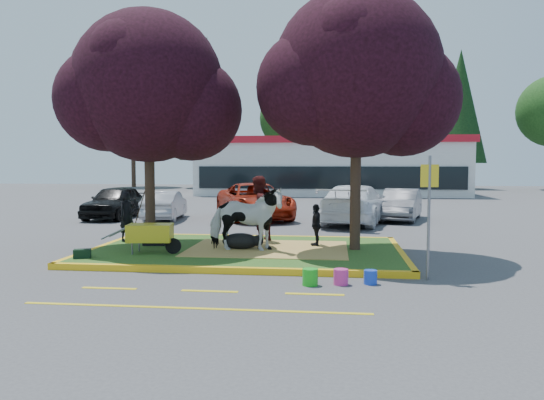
# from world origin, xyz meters

# --- Properties ---
(ground) EXTENTS (90.00, 90.00, 0.00)m
(ground) POSITION_xyz_m (0.00, 0.00, 0.00)
(ground) COLOR #424244
(ground) RESTS_ON ground
(median_island) EXTENTS (8.00, 5.00, 0.15)m
(median_island) POSITION_xyz_m (0.00, 0.00, 0.07)
(median_island) COLOR #264F18
(median_island) RESTS_ON ground
(curb_near) EXTENTS (8.30, 0.16, 0.15)m
(curb_near) POSITION_xyz_m (0.00, -2.58, 0.07)
(curb_near) COLOR yellow
(curb_near) RESTS_ON ground
(curb_far) EXTENTS (8.30, 0.16, 0.15)m
(curb_far) POSITION_xyz_m (0.00, 2.58, 0.07)
(curb_far) COLOR yellow
(curb_far) RESTS_ON ground
(curb_left) EXTENTS (0.16, 5.30, 0.15)m
(curb_left) POSITION_xyz_m (-4.08, 0.00, 0.07)
(curb_left) COLOR yellow
(curb_left) RESTS_ON ground
(curb_right) EXTENTS (0.16, 5.30, 0.15)m
(curb_right) POSITION_xyz_m (4.08, 0.00, 0.07)
(curb_right) COLOR yellow
(curb_right) RESTS_ON ground
(straw_bedding) EXTENTS (4.20, 3.00, 0.01)m
(straw_bedding) POSITION_xyz_m (0.60, 0.00, 0.15)
(straw_bedding) COLOR tan
(straw_bedding) RESTS_ON median_island
(tree_purple_left) EXTENTS (5.06, 4.20, 6.51)m
(tree_purple_left) POSITION_xyz_m (-2.78, 0.38, 4.36)
(tree_purple_left) COLOR black
(tree_purple_left) RESTS_ON median_island
(tree_purple_right) EXTENTS (5.30, 4.40, 6.82)m
(tree_purple_right) POSITION_xyz_m (2.92, 0.18, 4.56)
(tree_purple_right) COLOR black
(tree_purple_right) RESTS_ON median_island
(fire_lane_stripe_a) EXTENTS (1.10, 0.12, 0.01)m
(fire_lane_stripe_a) POSITION_xyz_m (-2.00, -4.20, 0.00)
(fire_lane_stripe_a) COLOR yellow
(fire_lane_stripe_a) RESTS_ON ground
(fire_lane_stripe_b) EXTENTS (1.10, 0.12, 0.01)m
(fire_lane_stripe_b) POSITION_xyz_m (0.00, -4.20, 0.00)
(fire_lane_stripe_b) COLOR yellow
(fire_lane_stripe_b) RESTS_ON ground
(fire_lane_stripe_c) EXTENTS (1.10, 0.12, 0.01)m
(fire_lane_stripe_c) POSITION_xyz_m (2.00, -4.20, 0.00)
(fire_lane_stripe_c) COLOR yellow
(fire_lane_stripe_c) RESTS_ON ground
(fire_lane_long) EXTENTS (6.00, 0.10, 0.01)m
(fire_lane_long) POSITION_xyz_m (0.00, -5.40, 0.00)
(fire_lane_long) COLOR yellow
(fire_lane_long) RESTS_ON ground
(retail_building) EXTENTS (20.40, 8.40, 4.40)m
(retail_building) POSITION_xyz_m (2.00, 27.98, 2.25)
(retail_building) COLOR silver
(retail_building) RESTS_ON ground
(treeline) EXTENTS (46.58, 7.80, 14.63)m
(treeline) POSITION_xyz_m (1.23, 37.61, 7.73)
(treeline) COLOR black
(treeline) RESTS_ON ground
(cow) EXTENTS (1.99, 0.92, 1.68)m
(cow) POSITION_xyz_m (0.07, -0.44, 0.99)
(cow) COLOR silver
(cow) RESTS_ON median_island
(calf) EXTENTS (1.12, 0.88, 0.43)m
(calf) POSITION_xyz_m (-0.13, -0.12, 0.36)
(calf) COLOR black
(calf) RESTS_ON median_island
(handler) EXTENTS (0.56, 0.63, 1.46)m
(handler) POSITION_xyz_m (-3.70, 0.94, 0.88)
(handler) COLOR black
(handler) RESTS_ON median_island
(visitor_a) EXTENTS (1.09, 1.17, 1.92)m
(visitor_a) POSITION_xyz_m (0.15, 1.21, 1.11)
(visitor_a) COLOR #491514
(visitor_a) RESTS_ON median_island
(visitor_b) EXTENTS (0.38, 0.72, 1.17)m
(visitor_b) POSITION_xyz_m (1.85, 0.63, 0.73)
(visitor_b) COLOR black
(visitor_b) RESTS_ON median_island
(wheelbarrow) EXTENTS (1.98, 0.80, 0.75)m
(wheelbarrow) POSITION_xyz_m (-2.28, -1.05, 0.66)
(wheelbarrow) COLOR black
(wheelbarrow) RESTS_ON median_island
(gear_bag_dark) EXTENTS (0.64, 0.39, 0.31)m
(gear_bag_dark) POSITION_xyz_m (-2.63, 0.26, 0.31)
(gear_bag_dark) COLOR black
(gear_bag_dark) RESTS_ON median_island
(gear_bag_green) EXTENTS (0.46, 0.37, 0.21)m
(gear_bag_green) POSITION_xyz_m (-3.70, -1.89, 0.26)
(gear_bag_green) COLOR black
(gear_bag_green) RESTS_ON median_island
(sign_post) EXTENTS (0.36, 0.06, 2.60)m
(sign_post) POSITION_xyz_m (4.30, -2.70, 1.61)
(sign_post) COLOR slate
(sign_post) RESTS_ON ground
(bucket_green) EXTENTS (0.40, 0.40, 0.34)m
(bucket_green) POSITION_xyz_m (1.88, -3.48, 0.17)
(bucket_green) COLOR green
(bucket_green) RESTS_ON ground
(bucket_pink) EXTENTS (0.33, 0.33, 0.32)m
(bucket_pink) POSITION_xyz_m (2.49, -3.35, 0.16)
(bucket_pink) COLOR #DC318F
(bucket_pink) RESTS_ON ground
(bucket_blue) EXTENTS (0.34, 0.34, 0.29)m
(bucket_blue) POSITION_xyz_m (3.09, -3.23, 0.14)
(bucket_blue) COLOR blue
(bucket_blue) RESTS_ON ground
(car_black) EXTENTS (1.77, 4.29, 1.45)m
(car_black) POSITION_xyz_m (-7.30, 8.46, 0.73)
(car_black) COLOR black
(car_black) RESTS_ON ground
(car_silver) EXTENTS (1.74, 3.90, 1.24)m
(car_silver) POSITION_xyz_m (-4.89, 8.05, 0.62)
(car_silver) COLOR #A8AAB0
(car_silver) RESTS_ON ground
(car_red) EXTENTS (4.50, 6.20, 1.57)m
(car_red) POSITION_xyz_m (-1.13, 8.94, 0.78)
(car_red) COLOR #A2220D
(car_red) RESTS_ON ground
(car_white) EXTENTS (3.39, 5.78, 1.57)m
(car_white) POSITION_xyz_m (3.19, 7.53, 0.79)
(car_white) COLOR white
(car_white) RESTS_ON ground
(car_grey) EXTENTS (2.33, 4.27, 1.34)m
(car_grey) POSITION_xyz_m (5.18, 9.11, 0.67)
(car_grey) COLOR #5B5D63
(car_grey) RESTS_ON ground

